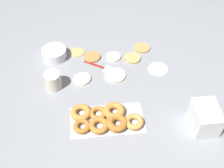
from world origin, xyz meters
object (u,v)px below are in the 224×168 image
object	(u,v)px
pancake_5	(113,57)
pancake_1	(132,58)
pancake_3	(82,79)
pancake_4	(158,69)
donut_tray	(106,118)
paper_cup	(53,81)
pancake_6	(77,52)
spatula	(109,69)
pancake_0	(115,75)
container_stack	(205,118)
pancake_7	(142,48)
batter_bowl	(54,53)
pancake_2	(92,57)

from	to	relation	value
pancake_5	pancake_1	bearing A→B (deg)	-12.45
pancake_3	pancake_4	bearing A→B (deg)	4.98
donut_tray	paper_cup	distance (m)	0.37
pancake_6	paper_cup	size ratio (longest dim) A/B	0.93
pancake_4	spatula	distance (m)	0.29
pancake_0	container_stack	world-z (taller)	container_stack
pancake_6	paper_cup	distance (m)	0.31
pancake_0	pancake_5	size ratio (longest dim) A/B	1.31
pancake_7	pancake_6	bearing A→B (deg)	179.37
pancake_4	spatula	world-z (taller)	pancake_4
pancake_4	pancake_6	world-z (taller)	same
pancake_6	pancake_0	bearing A→B (deg)	-46.59
pancake_4	pancake_5	bearing A→B (deg)	152.24
pancake_5	container_stack	world-z (taller)	container_stack
pancake_5	donut_tray	distance (m)	0.47
container_stack	pancake_4	bearing A→B (deg)	107.32
spatula	batter_bowl	bearing A→B (deg)	-172.49
pancake_5	batter_bowl	world-z (taller)	batter_bowl
pancake_1	pancake_7	distance (m)	0.12
pancake_1	spatula	bearing A→B (deg)	-152.60
pancake_1	donut_tray	distance (m)	0.48
pancake_4	pancake_6	size ratio (longest dim) A/B	1.29
pancake_7	container_stack	size ratio (longest dim) A/B	0.63
pancake_0	paper_cup	xyz separation A→B (m)	(-0.34, -0.05, 0.04)
pancake_1	pancake_6	world-z (taller)	pancake_1
batter_bowl	pancake_3	bearing A→B (deg)	-52.80
pancake_2	spatula	xyz separation A→B (m)	(0.09, -0.11, -0.00)
pancake_0	batter_bowl	size ratio (longest dim) A/B	0.81
pancake_5	batter_bowl	bearing A→B (deg)	173.74
pancake_2	spatula	distance (m)	0.15
batter_bowl	paper_cup	xyz separation A→B (m)	(0.00, -0.24, 0.02)
pancake_2	paper_cup	world-z (taller)	paper_cup
pancake_6	batter_bowl	distance (m)	0.14
pancake_4	donut_tray	world-z (taller)	donut_tray
pancake_2	pancake_4	distance (m)	0.40
pancake_3	donut_tray	xyz separation A→B (m)	(0.11, -0.29, 0.01)
pancake_1	batter_bowl	world-z (taller)	batter_bowl
pancake_2	pancake_6	size ratio (longest dim) A/B	1.12
pancake_0	pancake_5	xyz separation A→B (m)	(0.01, 0.16, 0.00)
pancake_2	pancake_5	size ratio (longest dim) A/B	1.11
pancake_0	container_stack	distance (m)	0.54
container_stack	spatula	world-z (taller)	container_stack
pancake_5	pancake_7	xyz separation A→B (m)	(0.19, 0.06, -0.00)
pancake_6	batter_bowl	world-z (taller)	batter_bowl
donut_tray	pancake_4	bearing A→B (deg)	44.38
donut_tray	paper_cup	xyz separation A→B (m)	(-0.26, 0.26, 0.03)
pancake_2	pancake_3	xyz separation A→B (m)	(-0.07, -0.18, 0.00)
pancake_4	container_stack	size ratio (longest dim) A/B	0.74
pancake_3	batter_bowl	world-z (taller)	batter_bowl
pancake_3	batter_bowl	bearing A→B (deg)	127.20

